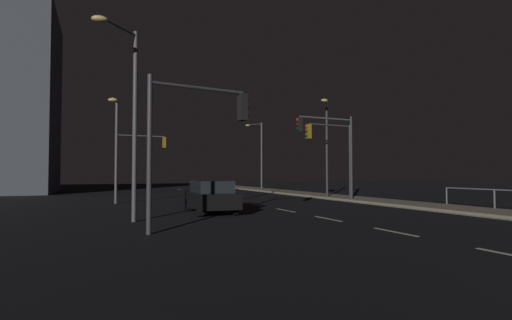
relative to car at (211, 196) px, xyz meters
The scene contains 13 objects.
ground_plane 4.10m from the car, ahead, with size 112.00×112.00×0.00m, color black.
sidewalk_right 12.35m from the car, ahead, with size 2.98×77.00×0.14m, color gray.
lane_markings_center 5.68m from the car, 44.76° to the left, with size 0.14×50.00×0.01m.
lane_edge_line 11.93m from the car, 27.28° to the left, with size 0.14×53.00×0.01m.
car is the anchor object (origin of this frame).
traffic_light_far_left 10.78m from the car, 24.13° to the left, with size 4.50×0.47×5.72m.
traffic_light_far_right 6.31m from the car, 110.24° to the right, with size 3.64×0.72×5.07m.
traffic_light_mid_left 11.40m from the car, 25.55° to the left, with size 3.83×0.51×5.36m.
traffic_light_overhead_east 17.99m from the car, 95.30° to the left, with size 4.39×0.47×5.49m.
street_lamp_median 26.41m from the car, 62.32° to the left, with size 1.64×1.39×7.60m.
street_lamp_corner 9.35m from the car, 117.12° to the left, with size 0.65×1.56×6.62m.
street_lamp_mid_block 5.92m from the car, 149.84° to the right, with size 1.73×1.80×7.63m.
street_lamp_across_street 13.98m from the car, 33.54° to the left, with size 1.31×1.48×7.42m.
Camera 1 is at (-9.05, -1.19, 1.92)m, focal length 27.43 mm.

